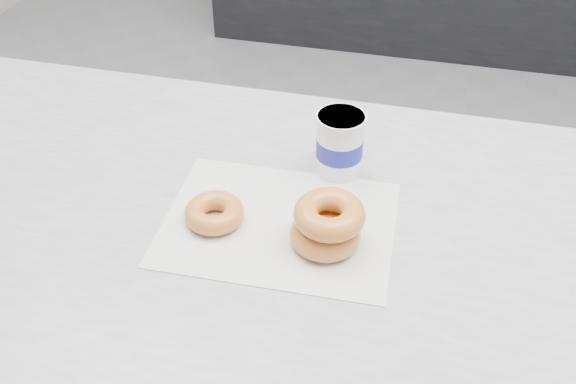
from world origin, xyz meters
name	(u,v)px	position (x,y,z in m)	size (l,w,h in m)	color
ground	(406,330)	(0.00, 0.00, 0.00)	(5.00, 5.00, 0.00)	gray
wax_paper	(279,223)	(-0.24, -0.59, 0.90)	(0.34, 0.26, 0.00)	silver
donut_single	(214,213)	(-0.33, -0.61, 0.92)	(0.09, 0.09, 0.03)	#E38F3E
donut_stack	(327,224)	(-0.16, -0.62, 0.94)	(0.12, 0.12, 0.07)	#E38F3E
coffee_cup	(340,144)	(-0.17, -0.44, 0.95)	(0.09, 0.09, 0.11)	white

